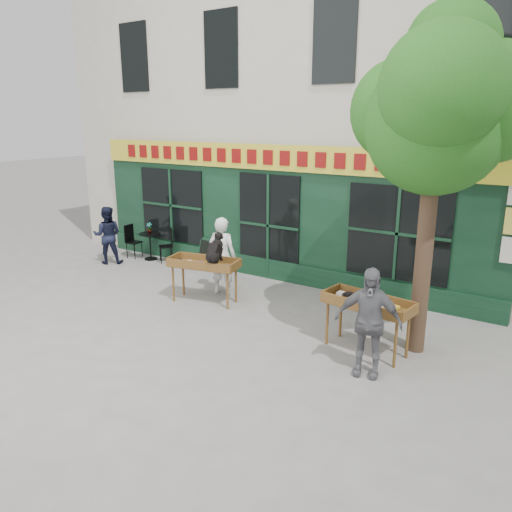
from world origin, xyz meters
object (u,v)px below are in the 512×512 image
object	(u,v)px
dog	(215,247)
book_cart_right	(368,306)
man_left	(107,235)
bistro_table	(150,241)
man_right	(368,322)
woman	(222,256)
book_cart_center	(204,266)

from	to	relation	value
dog	book_cart_right	world-z (taller)	dog
book_cart_right	man_left	size ratio (longest dim) A/B	0.99
bistro_table	man_left	xyz separation A→B (m)	(-0.70, -0.90, 0.25)
book_cart_right	man_right	size ratio (longest dim) A/B	0.90
book_cart_right	man_left	world-z (taller)	man_left
woman	man_left	xyz separation A→B (m)	(-4.15, 0.25, -0.10)
man_right	bistro_table	xyz separation A→B (m)	(-7.60, 2.89, -0.33)
book_cart_right	bistro_table	world-z (taller)	book_cart_right
book_cart_center	dog	xyz separation A→B (m)	(0.35, -0.05, 0.47)
book_cart_right	man_left	bearing A→B (deg)	179.26
book_cart_right	man_right	distance (m)	0.81
bistro_table	woman	bearing A→B (deg)	-18.40
dog	man_right	xyz separation A→B (m)	(3.79, -1.04, -0.42)
book_cart_right	bistro_table	bearing A→B (deg)	171.72
book_cart_center	dog	distance (m)	0.59
dog	woman	size ratio (longest dim) A/B	0.34
woman	man_left	distance (m)	4.16
woman	dog	bearing A→B (deg)	104.41
book_cart_center	woman	size ratio (longest dim) A/B	0.90
book_cart_center	man_left	size ratio (longest dim) A/B	1.01
man_left	book_cart_center	bearing A→B (deg)	128.35
man_left	dog	bearing A→B (deg)	128.66
dog	woman	bearing A→B (deg)	104.41
woman	man_right	xyz separation A→B (m)	(4.14, -1.74, -0.02)
book_cart_center	dog	world-z (taller)	dog
bistro_table	man_left	bearing A→B (deg)	-127.87
bistro_table	man_right	bearing A→B (deg)	-20.82
bistro_table	dog	bearing A→B (deg)	-25.92
dog	man_left	distance (m)	4.63
book_cart_center	bistro_table	bearing A→B (deg)	140.33
man_right	bistro_table	size ratio (longest dim) A/B	2.30
bistro_table	book_cart_center	bearing A→B (deg)	-27.51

